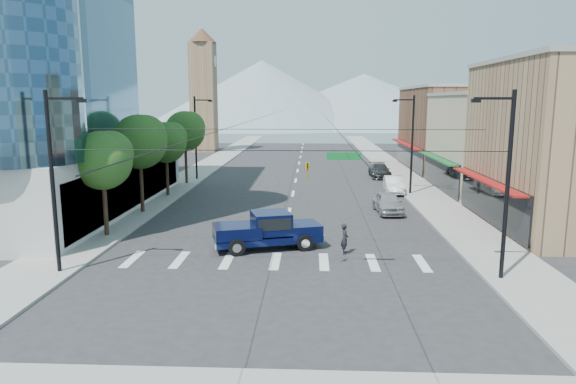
{
  "coord_description": "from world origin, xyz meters",
  "views": [
    {
      "loc": [
        1.68,
        -24.9,
        8.47
      ],
      "look_at": [
        0.27,
        5.94,
        3.0
      ],
      "focal_mm": 32.0,
      "sensor_mm": 36.0,
      "label": 1
    }
  ],
  "objects_px": {
    "parked_car_near": "(388,203)",
    "pedestrian": "(345,239)",
    "parked_car_mid": "(394,185)",
    "pickup_truck": "(267,230)",
    "parked_car_far": "(380,171)"
  },
  "relations": [
    {
      "from": "parked_car_near",
      "to": "pickup_truck",
      "type": "bearing_deg",
      "value": -133.41
    },
    {
      "from": "parked_car_far",
      "to": "parked_car_near",
      "type": "bearing_deg",
      "value": -95.58
    },
    {
      "from": "pedestrian",
      "to": "parked_car_far",
      "type": "relative_size",
      "value": 0.33
    },
    {
      "from": "pedestrian",
      "to": "parked_car_near",
      "type": "bearing_deg",
      "value": -21.74
    },
    {
      "from": "parked_car_near",
      "to": "parked_car_mid",
      "type": "xyz_separation_m",
      "value": [
        1.8,
        8.74,
        -0.01
      ]
    },
    {
      "from": "parked_car_near",
      "to": "parked_car_far",
      "type": "height_order",
      "value": "parked_car_near"
    },
    {
      "from": "parked_car_mid",
      "to": "parked_car_far",
      "type": "distance_m",
      "value": 10.09
    },
    {
      "from": "parked_car_mid",
      "to": "pickup_truck",
      "type": "bearing_deg",
      "value": -115.29
    },
    {
      "from": "pickup_truck",
      "to": "pedestrian",
      "type": "bearing_deg",
      "value": -28.12
    },
    {
      "from": "pedestrian",
      "to": "parked_car_near",
      "type": "height_order",
      "value": "pedestrian"
    },
    {
      "from": "parked_car_mid",
      "to": "parked_car_far",
      "type": "relative_size",
      "value": 0.9
    },
    {
      "from": "parked_car_mid",
      "to": "parked_car_far",
      "type": "bearing_deg",
      "value": 93.35
    },
    {
      "from": "pickup_truck",
      "to": "parked_car_near",
      "type": "distance_m",
      "value": 13.15
    },
    {
      "from": "parked_car_far",
      "to": "pickup_truck",
      "type": "bearing_deg",
      "value": -109.68
    },
    {
      "from": "parked_car_near",
      "to": "pedestrian",
      "type": "bearing_deg",
      "value": -113.4
    }
  ]
}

